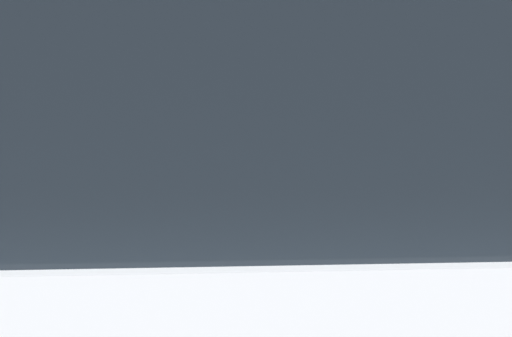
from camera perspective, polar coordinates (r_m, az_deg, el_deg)
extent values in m
cylinder|color=slate|center=(4.26, 6.54, -7.56)|extent=(0.07, 0.07, 1.12)
cylinder|color=black|center=(4.22, 6.55, 1.87)|extent=(0.17, 0.17, 0.27)
sphere|color=silver|center=(4.23, 6.55, 4.11)|extent=(0.16, 0.16, 0.16)
cube|color=black|center=(4.14, 6.98, 2.73)|extent=(0.09, 0.01, 0.07)
cube|color=green|center=(4.14, 6.98, 1.22)|extent=(0.10, 0.01, 0.09)
cube|color=maroon|center=(4.16, -3.03, -0.05)|extent=(0.44, 0.25, 0.61)
sphere|color=beige|center=(4.17, -3.03, 5.66)|extent=(0.22, 0.22, 0.22)
cylinder|color=maroon|center=(4.15, -6.57, 0.18)|extent=(0.09, 0.09, 0.58)
cylinder|color=maroon|center=(4.37, 0.24, 1.72)|extent=(0.13, 0.50, 0.45)
cube|color=black|center=(2.66, 4.45, 3.76)|extent=(2.11, 1.61, 0.64)
cylinder|color=gray|center=(6.48, 1.14, -0.48)|extent=(24.00, 0.06, 0.06)
cylinder|color=gray|center=(6.50, 1.14, -4.65)|extent=(24.00, 0.05, 0.05)
cylinder|color=gray|center=(6.51, 1.14, -5.11)|extent=(0.06, 0.06, 1.05)
cube|color=#ADA38E|center=(8.39, -1.45, 1.36)|extent=(32.00, 0.50, 2.84)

